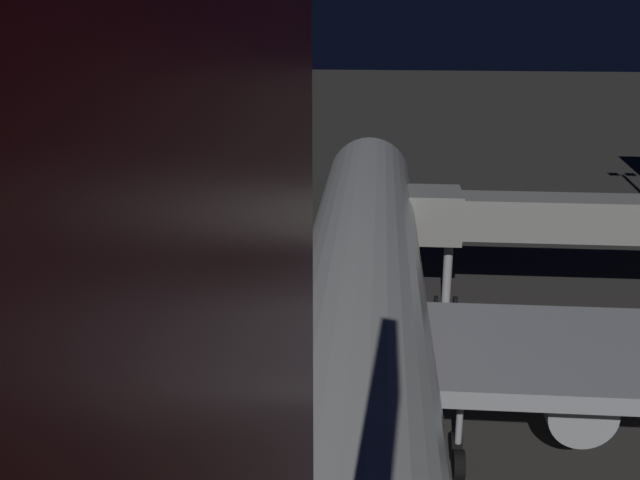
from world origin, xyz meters
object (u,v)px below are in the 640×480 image
object	(u,v)px
baggage_container_spare	(197,230)
ground_crew_by_belt_loader	(238,218)
ground_crew_marshaller_fwd	(184,217)
traffic_cone_nose_port	(396,241)
baggage_container_near_belt	(141,233)
airliner_at_gate	(357,341)
ground_crew_by_tug	(304,224)
jet_bridge	(587,219)
traffic_cone_nose_starboard	(340,240)

from	to	relation	value
baggage_container_spare	ground_crew_by_belt_loader	size ratio (longest dim) A/B	0.91
ground_crew_marshaller_fwd	traffic_cone_nose_port	bearing A→B (deg)	171.98
baggage_container_near_belt	ground_crew_marshaller_fwd	world-z (taller)	ground_crew_marshaller_fwd
ground_crew_marshaller_fwd	baggage_container_spare	bearing A→B (deg)	123.65
airliner_at_gate	ground_crew_by_tug	bearing A→B (deg)	-80.33
jet_bridge	ground_crew_by_belt_loader	size ratio (longest dim) A/B	13.92
baggage_container_near_belt	baggage_container_spare	world-z (taller)	baggage_container_near_belt
traffic_cone_nose_port	ground_crew_marshaller_fwd	bearing A→B (deg)	-8.02
airliner_at_gate	ground_crew_marshaller_fwd	bearing A→B (deg)	-64.22
baggage_container_spare	ground_crew_by_tug	distance (m)	8.52
traffic_cone_nose_port	traffic_cone_nose_starboard	world-z (taller)	same
ground_crew_by_belt_loader	traffic_cone_nose_port	size ratio (longest dim) A/B	3.26
airliner_at_gate	ground_crew_by_belt_loader	size ratio (longest dim) A/B	34.40
jet_bridge	traffic_cone_nose_starboard	xyz separation A→B (m)	(15.40, -11.87, -5.61)
baggage_container_near_belt	traffic_cone_nose_starboard	world-z (taller)	baggage_container_near_belt
jet_bridge	baggage_container_spare	bearing A→B (deg)	-23.53
baggage_container_near_belt	ground_crew_by_belt_loader	world-z (taller)	ground_crew_by_belt_loader
baggage_container_near_belt	traffic_cone_nose_port	xyz separation A→B (m)	(-20.07, -1.18, -0.55)
baggage_container_near_belt	traffic_cone_nose_port	size ratio (longest dim) A/B	3.38
baggage_container_spare	ground_crew_marshaller_fwd	xyz separation A→B (m)	(1.78, -2.67, 0.24)
traffic_cone_nose_port	airliner_at_gate	bearing A→B (deg)	85.72
ground_crew_marshaller_fwd	traffic_cone_nose_port	distance (m)	17.78
ground_crew_marshaller_fwd	traffic_cone_nose_port	xyz separation A→B (m)	(-17.59, 2.48, -0.77)
traffic_cone_nose_starboard	airliner_at_gate	bearing A→B (deg)	94.28
jet_bridge	airliner_at_gate	bearing A→B (deg)	53.00
jet_bridge	traffic_cone_nose_starboard	distance (m)	20.24
ground_crew_by_tug	traffic_cone_nose_port	distance (m)	7.66
airliner_at_gate	ground_crew_marshaller_fwd	distance (m)	35.70
jet_bridge	ground_crew_by_belt_loader	xyz separation A→B (m)	(24.10, -14.72, -4.89)
baggage_container_spare	traffic_cone_nose_port	size ratio (longest dim) A/B	2.95
baggage_container_near_belt	baggage_container_spare	size ratio (longest dim) A/B	1.14
airliner_at_gate	jet_bridge	bearing A→B (deg)	-127.00
ground_crew_marshaller_fwd	traffic_cone_nose_starboard	world-z (taller)	ground_crew_marshaller_fwd
airliner_at_gate	traffic_cone_nose_starboard	distance (m)	29.98
baggage_container_spare	traffic_cone_nose_port	bearing A→B (deg)	-179.28
baggage_container_spare	ground_crew_by_tug	size ratio (longest dim) A/B	0.91
airliner_at_gate	traffic_cone_nose_port	world-z (taller)	airliner_at_gate
airliner_at_gate	baggage_container_spare	world-z (taller)	airliner_at_gate
baggage_container_near_belt	baggage_container_spare	distance (m)	4.38
ground_crew_by_tug	traffic_cone_nose_port	bearing A→B (deg)	168.41
traffic_cone_nose_port	traffic_cone_nose_starboard	xyz separation A→B (m)	(4.40, 0.00, 0.00)
jet_bridge	ground_crew_by_tug	bearing A→B (deg)	-35.97
ground_crew_marshaller_fwd	traffic_cone_nose_starboard	distance (m)	13.44
ground_crew_by_tug	ground_crew_marshaller_fwd	bearing A→B (deg)	-5.33
baggage_container_spare	ground_crew_marshaller_fwd	size ratio (longest dim) A/B	0.86
ground_crew_by_tug	traffic_cone_nose_starboard	distance (m)	3.50
airliner_at_gate	jet_bridge	world-z (taller)	airliner_at_gate
airliner_at_gate	ground_crew_marshaller_fwd	size ratio (longest dim) A/B	32.53
ground_crew_marshaller_fwd	traffic_cone_nose_starboard	bearing A→B (deg)	169.36
baggage_container_near_belt	ground_crew_by_tug	xyz separation A→B (m)	(-12.60, -2.71, 0.16)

